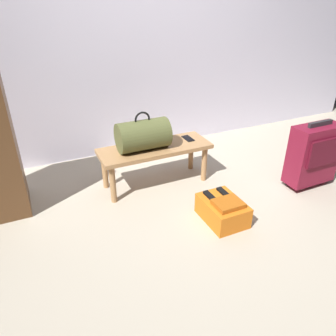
# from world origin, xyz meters

# --- Properties ---
(ground_plane) EXTENTS (6.60, 6.60, 0.00)m
(ground_plane) POSITION_xyz_m (0.00, 0.00, 0.00)
(ground_plane) COLOR #B2A893
(back_wall) EXTENTS (6.00, 0.10, 2.80)m
(back_wall) POSITION_xyz_m (0.00, 1.60, 1.40)
(back_wall) COLOR silver
(back_wall) RESTS_ON ground
(bench) EXTENTS (1.00, 0.36, 0.38)m
(bench) POSITION_xyz_m (-0.27, 0.73, 0.32)
(bench) COLOR #A87A4C
(bench) RESTS_ON ground
(duffel_bag_olive) EXTENTS (0.44, 0.26, 0.34)m
(duffel_bag_olive) POSITION_xyz_m (-0.38, 0.73, 0.51)
(duffel_bag_olive) COLOR #51562D
(duffel_bag_olive) RESTS_ON bench
(cell_phone) EXTENTS (0.07, 0.14, 0.01)m
(cell_phone) POSITION_xyz_m (0.08, 0.76, 0.38)
(cell_phone) COLOR black
(cell_phone) RESTS_ON bench
(suitcase_upright_burgundy) EXTENTS (0.45, 0.22, 0.62)m
(suitcase_upright_burgundy) POSITION_xyz_m (0.99, 0.11, 0.32)
(suitcase_upright_burgundy) COLOR maroon
(suitcase_upright_burgundy) RESTS_ON ground
(backpack_orange) EXTENTS (0.28, 0.38, 0.21)m
(backpack_orange) POSITION_xyz_m (-0.01, 0.00, 0.09)
(backpack_orange) COLOR orange
(backpack_orange) RESTS_ON ground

